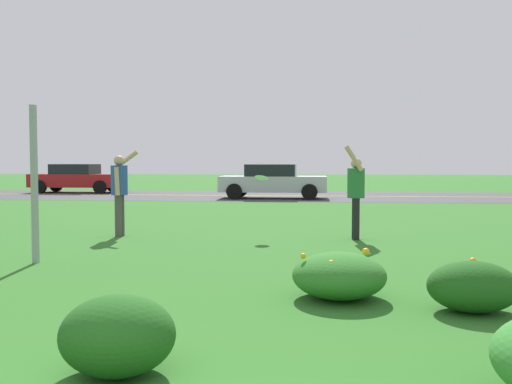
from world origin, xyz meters
TOP-DOWN VIEW (x-y plane):
  - ground_plane at (0.00, 12.06)m, footprint 120.00×120.00m
  - highway_strip at (0.00, 24.12)m, footprint 120.00×8.03m
  - highway_center_stripe at (0.00, 24.12)m, footprint 120.00×0.16m
  - daylily_clump_front_right at (-0.11, 2.01)m, footprint 0.83×0.77m
  - daylily_clump_near_camera at (2.88, 4.07)m, footprint 0.92×0.73m
  - daylily_clump_mid_right at (1.55, 4.51)m, footprint 1.05×1.08m
  - sign_post_near_path at (-2.94, 6.29)m, footprint 0.07×0.10m
  - person_thrower_blue_shirt at (-2.75, 9.48)m, footprint 0.52×0.49m
  - person_catcher_green_shirt at (2.06, 9.52)m, footprint 0.41×0.49m
  - frisbee_white at (0.17, 9.66)m, footprint 0.28×0.26m
  - car_red_leftmost at (-10.87, 25.92)m, footprint 4.50×2.00m
  - car_silver_center_left at (-0.59, 22.31)m, footprint 4.50×2.00m

SIDE VIEW (x-z plane):
  - ground_plane at x=0.00m, z-range 0.00..0.00m
  - highway_strip at x=0.00m, z-range 0.00..0.01m
  - highway_center_stripe at x=0.00m, z-range 0.01..0.01m
  - daylily_clump_mid_right at x=1.55m, z-range 0.00..0.52m
  - daylily_clump_near_camera at x=2.88m, z-range -0.01..0.53m
  - daylily_clump_front_right at x=-0.11m, z-range 0.00..0.58m
  - car_red_leftmost at x=-10.87m, z-range 0.01..1.46m
  - car_silver_center_left at x=-0.59m, z-range 0.01..1.46m
  - person_catcher_green_shirt at x=2.06m, z-range 0.04..1.90m
  - person_thrower_blue_shirt at x=-2.75m, z-range 0.11..1.90m
  - sign_post_near_path at x=-2.94m, z-range 0.00..2.38m
  - frisbee_white at x=0.17m, z-range 1.14..1.28m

